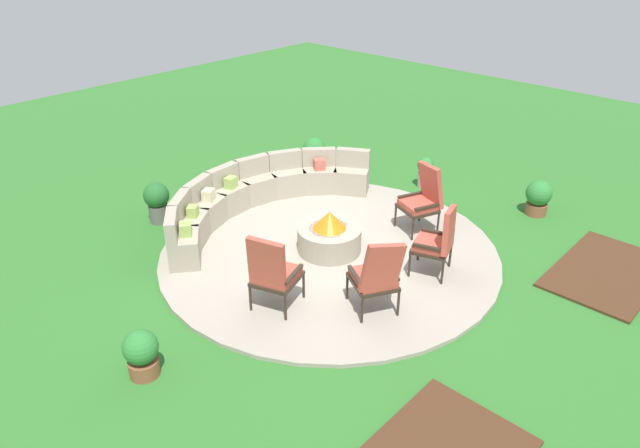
% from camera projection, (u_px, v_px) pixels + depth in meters
% --- Properties ---
extents(ground_plane, '(24.00, 24.00, 0.00)m').
position_uv_depth(ground_plane, '(329.00, 253.00, 9.22)').
color(ground_plane, '#2D6B28').
extents(patio_circle, '(5.31, 5.31, 0.06)m').
position_uv_depth(patio_circle, '(329.00, 251.00, 9.20)').
color(patio_circle, '#9E9384').
rests_on(patio_circle, ground_plane).
extents(mulch_bed_right, '(2.15, 1.33, 0.04)m').
position_uv_depth(mulch_bed_right, '(607.00, 272.00, 8.69)').
color(mulch_bed_right, '#472B19').
rests_on(mulch_bed_right, ground_plane).
extents(fire_pit, '(1.00, 1.00, 0.67)m').
position_uv_depth(fire_pit, '(329.00, 236.00, 9.07)').
color(fire_pit, '#9E937F').
rests_on(fire_pit, patio_circle).
extents(curved_stone_bench, '(4.37, 1.70, 0.80)m').
position_uv_depth(curved_stone_bench, '(256.00, 196.00, 10.20)').
color(curved_stone_bench, '#9E937F').
rests_on(curved_stone_bench, patio_circle).
extents(lounge_chair_front_left, '(0.76, 0.72, 1.14)m').
position_uv_depth(lounge_chair_front_left, '(273.00, 272.00, 7.58)').
color(lounge_chair_front_left, '#2D2319').
rests_on(lounge_chair_front_left, patio_circle).
extents(lounge_chair_front_right, '(0.78, 0.82, 1.15)m').
position_uv_depth(lounge_chair_front_right, '(376.00, 275.00, 7.51)').
color(lounge_chair_front_right, '#2D2319').
rests_on(lounge_chair_front_right, patio_circle).
extents(lounge_chair_back_left, '(0.69, 0.69, 1.09)m').
position_uv_depth(lounge_chair_back_left, '(438.00, 240.00, 8.35)').
color(lounge_chair_back_left, '#2D2319').
rests_on(lounge_chair_back_left, patio_circle).
extents(lounge_chair_back_right, '(0.74, 0.74, 1.15)m').
position_uv_depth(lounge_chair_back_right, '(423.00, 198.00, 9.53)').
color(lounge_chair_back_right, '#2D2319').
rests_on(lounge_chair_back_right, patio_circle).
extents(potted_plant_0, '(0.44, 0.44, 0.73)m').
position_uv_depth(potted_plant_0, '(157.00, 200.00, 9.97)').
color(potted_plant_0, '#605B56').
rests_on(potted_plant_0, ground_plane).
extents(potted_plant_1, '(0.49, 0.49, 0.65)m').
position_uv_depth(potted_plant_1, '(314.00, 152.00, 12.12)').
color(potted_plant_1, '#A89E8E').
rests_on(potted_plant_1, ground_plane).
extents(potted_plant_2, '(0.32, 0.32, 0.62)m').
position_uv_depth(potted_plant_2, '(425.00, 171.00, 11.28)').
color(potted_plant_2, '#A89E8E').
rests_on(potted_plant_2, ground_plane).
extents(potted_plant_3, '(0.46, 0.46, 0.64)m').
position_uv_depth(potted_plant_3, '(538.00, 197.00, 10.26)').
color(potted_plant_3, brown).
rests_on(potted_plant_3, ground_plane).
extents(potted_plant_4, '(0.41, 0.41, 0.61)m').
position_uv_depth(potted_plant_4, '(141.00, 353.00, 6.65)').
color(potted_plant_4, brown).
rests_on(potted_plant_4, ground_plane).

